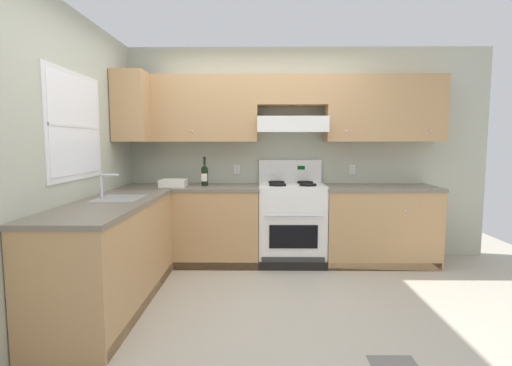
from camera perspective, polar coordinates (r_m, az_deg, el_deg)
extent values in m
plane|color=#B2AA99|center=(3.58, 0.05, -17.35)|extent=(7.04, 7.04, 0.00)
cube|color=#B7BAA3|center=(4.93, 5.61, 4.28)|extent=(4.68, 0.12, 2.55)
cube|color=tan|center=(4.75, -8.91, 10.52)|extent=(1.48, 0.34, 0.76)
cube|color=tan|center=(4.90, 18.02, 10.16)|extent=(1.35, 0.34, 0.76)
cube|color=tan|center=(4.72, 5.20, 13.15)|extent=(0.80, 0.34, 0.34)
cube|color=white|center=(4.65, 5.19, 8.44)|extent=(0.80, 0.46, 0.17)
cube|color=white|center=(4.42, 5.41, 7.60)|extent=(0.80, 0.03, 0.04)
sphere|color=silver|center=(4.55, -9.24, 7.43)|extent=(0.02, 0.02, 0.02)
sphere|color=silver|center=(4.59, 12.87, 7.35)|extent=(0.02, 0.02, 0.02)
sphere|color=silver|center=(4.88, 23.94, 6.90)|extent=(0.02, 0.02, 0.02)
cube|color=silver|center=(4.86, -2.79, 1.97)|extent=(0.08, 0.01, 0.12)
cube|color=silver|center=(4.85, -2.80, 2.23)|extent=(0.03, 0.00, 0.03)
cube|color=silver|center=(4.85, -2.80, 1.71)|extent=(0.03, 0.00, 0.03)
cube|color=silver|center=(4.98, 13.75, 1.90)|extent=(0.08, 0.01, 0.12)
cube|color=silver|center=(4.97, 13.77, 2.15)|extent=(0.03, 0.00, 0.03)
cube|color=silver|center=(4.97, 13.76, 1.65)|extent=(0.03, 0.00, 0.03)
cube|color=#B7BAA3|center=(3.77, -25.41, 3.25)|extent=(0.12, 4.00, 2.55)
cube|color=white|center=(3.74, -24.87, 7.47)|extent=(0.04, 1.00, 0.92)
cube|color=white|center=(3.73, -24.59, 7.49)|extent=(0.01, 0.90, 0.82)
cube|color=white|center=(3.73, -24.55, 7.49)|extent=(0.01, 0.90, 0.02)
cube|color=tan|center=(4.72, -17.08, 10.36)|extent=(0.34, 0.64, 0.76)
cube|color=tan|center=(4.70, -9.13, -6.15)|extent=(1.54, 0.61, 0.87)
cube|color=#756B5B|center=(4.63, -9.22, -0.64)|extent=(1.57, 0.63, 0.04)
cube|color=tan|center=(4.84, 17.33, -6.01)|extent=(1.27, 0.61, 0.87)
cube|color=#756B5B|center=(4.77, 17.49, -0.65)|extent=(1.29, 0.63, 0.04)
cube|color=black|center=(4.48, 3.58, -11.89)|extent=(3.54, 0.06, 0.09)
sphere|color=silver|center=(4.42, -13.83, -3.81)|extent=(0.03, 0.03, 0.03)
sphere|color=silver|center=(4.56, 20.86, -3.73)|extent=(0.03, 0.03, 0.03)
cube|color=tan|center=(3.65, -20.18, -9.96)|extent=(0.61, 1.89, 0.87)
cube|color=#756B5B|center=(3.56, -20.44, -2.89)|extent=(0.63, 1.91, 0.04)
cube|color=black|center=(3.69, -15.81, -16.05)|extent=(0.06, 1.85, 0.09)
cube|color=#999B9E|center=(3.78, -19.17, -2.11)|extent=(0.40, 0.48, 0.01)
cube|color=#28282B|center=(3.79, -19.13, -3.19)|extent=(0.34, 0.42, 0.14)
cylinder|color=silver|center=(3.82, -21.49, -0.40)|extent=(0.03, 0.03, 0.22)
cylinder|color=silver|center=(3.78, -20.42, 1.10)|extent=(0.16, 0.02, 0.02)
cube|color=white|center=(4.65, 5.15, -6.00)|extent=(0.76, 0.58, 0.91)
cube|color=black|center=(4.38, 5.44, -7.75)|extent=(0.53, 0.01, 0.26)
cylinder|color=silver|center=(4.31, 5.50, -4.72)|extent=(0.65, 0.02, 0.02)
cube|color=#333333|center=(4.46, 5.40, -11.31)|extent=(0.70, 0.01, 0.11)
cube|color=white|center=(4.58, 5.20, -0.31)|extent=(0.76, 0.58, 0.02)
cube|color=white|center=(4.84, 4.96, 1.64)|extent=(0.76, 0.04, 0.29)
cube|color=#053F0C|center=(4.83, 6.55, 2.21)|extent=(0.09, 0.01, 0.04)
cylinder|color=black|center=(4.43, 3.15, -0.26)|extent=(0.19, 0.19, 0.02)
cylinder|color=black|center=(4.43, 3.15, -0.33)|extent=(0.07, 0.07, 0.01)
cylinder|color=black|center=(4.45, 7.52, -0.26)|extent=(0.19, 0.19, 0.02)
cylinder|color=black|center=(4.46, 7.52, -0.34)|extent=(0.07, 0.07, 0.01)
cylinder|color=black|center=(4.71, 3.00, 0.11)|extent=(0.19, 0.19, 0.02)
cylinder|color=black|center=(4.71, 3.00, 0.04)|extent=(0.07, 0.07, 0.01)
cylinder|color=black|center=(4.73, 7.12, 0.10)|extent=(0.19, 0.19, 0.02)
cylinder|color=black|center=(4.73, 7.12, 0.03)|extent=(0.07, 0.07, 0.01)
cylinder|color=white|center=(4.81, 2.49, 1.34)|extent=(0.04, 0.02, 0.04)
cylinder|color=white|center=(4.81, 4.16, 1.33)|extent=(0.04, 0.02, 0.04)
cylinder|color=white|center=(4.83, 5.83, 1.33)|extent=(0.04, 0.02, 0.04)
cylinder|color=white|center=(4.84, 7.49, 1.32)|extent=(0.04, 0.02, 0.04)
cylinder|color=black|center=(4.61, -7.43, 0.89)|extent=(0.08, 0.08, 0.21)
cone|color=black|center=(4.60, -7.45, 2.39)|extent=(0.08, 0.08, 0.04)
cylinder|color=black|center=(4.60, -7.46, 3.19)|extent=(0.03, 0.03, 0.09)
cylinder|color=black|center=(4.60, -7.47, 3.64)|extent=(0.03, 0.03, 0.02)
cube|color=silver|center=(4.57, -7.50, 0.80)|extent=(0.07, 0.00, 0.09)
cube|color=white|center=(4.60, -11.85, -0.39)|extent=(0.23, 0.20, 0.02)
cube|color=white|center=(4.48, -12.19, -0.15)|extent=(0.29, 0.01, 0.08)
cube|color=white|center=(4.71, -11.54, 0.16)|extent=(0.29, 0.01, 0.08)
cube|color=white|center=(4.63, -13.54, 0.01)|extent=(0.01, 0.23, 0.08)
cube|color=white|center=(4.57, -10.15, 0.01)|extent=(0.01, 0.23, 0.08)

